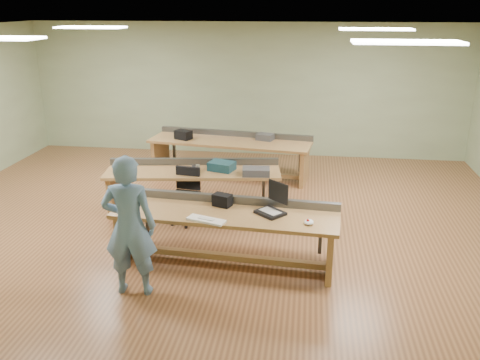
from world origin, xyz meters
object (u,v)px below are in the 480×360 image
(camera_bag, at_px, (222,200))
(mug, at_px, (195,168))
(workbench_front, at_px, (226,225))
(person, at_px, (129,226))
(parts_bin_grey, at_px, (256,172))
(workbench_mid, at_px, (193,181))
(workbench_back, at_px, (230,149))
(drinks_can, at_px, (198,168))
(laptop_base, at_px, (270,213))
(task_chair, at_px, (185,203))
(parts_bin_teal, at_px, (222,166))

(camera_bag, height_order, mug, camera_bag)
(workbench_front, distance_m, person, 1.39)
(parts_bin_grey, relative_size, mug, 3.52)
(workbench_mid, bearing_deg, workbench_back, 73.08)
(camera_bag, distance_m, drinks_can, 1.54)
(laptop_base, distance_m, mug, 2.16)
(task_chair, bearing_deg, camera_bag, -44.94)
(task_chair, height_order, mug, task_chair)
(workbench_front, relative_size, parts_bin_teal, 7.57)
(person, relative_size, drinks_can, 14.59)
(person, height_order, drinks_can, person)
(parts_bin_teal, bearing_deg, workbench_back, 94.66)
(camera_bag, bearing_deg, laptop_base, 4.28)
(workbench_mid, bearing_deg, mug, -41.10)
(task_chair, distance_m, mug, 0.63)
(workbench_back, relative_size, mug, 27.11)
(task_chair, xyz_separation_m, mug, (0.09, 0.41, 0.47))
(parts_bin_teal, height_order, parts_bin_grey, parts_bin_teal)
(task_chair, xyz_separation_m, parts_bin_teal, (0.52, 0.50, 0.49))
(workbench_back, relative_size, camera_bag, 13.63)
(workbench_front, bearing_deg, person, -134.27)
(camera_bag, bearing_deg, workbench_front, -47.18)
(laptop_base, xyz_separation_m, mug, (-1.38, 1.66, 0.03))
(workbench_mid, height_order, person, person)
(workbench_mid, height_order, parts_bin_grey, parts_bin_grey)
(laptop_base, distance_m, drinks_can, 2.08)
(drinks_can, bearing_deg, parts_bin_grey, -1.66)
(task_chair, distance_m, parts_bin_grey, 1.25)
(workbench_mid, bearing_deg, laptop_base, -57.83)
(task_chair, height_order, parts_bin_grey, task_chair)
(workbench_back, bearing_deg, person, -88.57)
(person, bearing_deg, workbench_front, -142.51)
(workbench_front, height_order, mug, workbench_front)
(workbench_back, distance_m, camera_bag, 3.53)
(workbench_back, bearing_deg, mug, -89.99)
(workbench_back, height_order, mug, workbench_back)
(laptop_base, bearing_deg, parts_bin_teal, 159.84)
(laptop_base, relative_size, mug, 2.84)
(camera_bag, bearing_deg, workbench_mid, 137.34)
(camera_bag, bearing_deg, drinks_can, 135.50)
(person, relative_size, parts_bin_teal, 4.36)
(laptop_base, height_order, task_chair, task_chair)
(workbench_front, xyz_separation_m, camera_bag, (-0.08, 0.20, 0.27))
(parts_bin_teal, xyz_separation_m, drinks_can, (-0.37, -0.15, -0.01))
(workbench_mid, relative_size, mug, 23.96)
(parts_bin_teal, distance_m, drinks_can, 0.40)
(laptop_base, xyz_separation_m, camera_bag, (-0.68, 0.20, 0.06))
(mug, relative_size, drinks_can, 1.03)
(workbench_back, relative_size, parts_bin_teal, 8.32)
(workbench_front, bearing_deg, camera_bag, 115.98)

